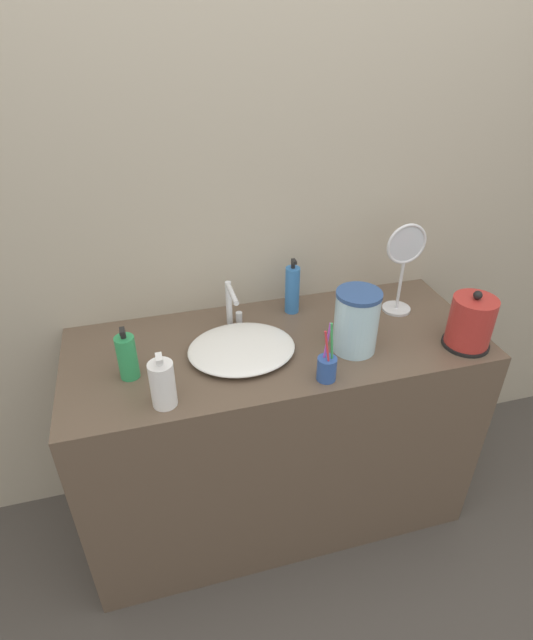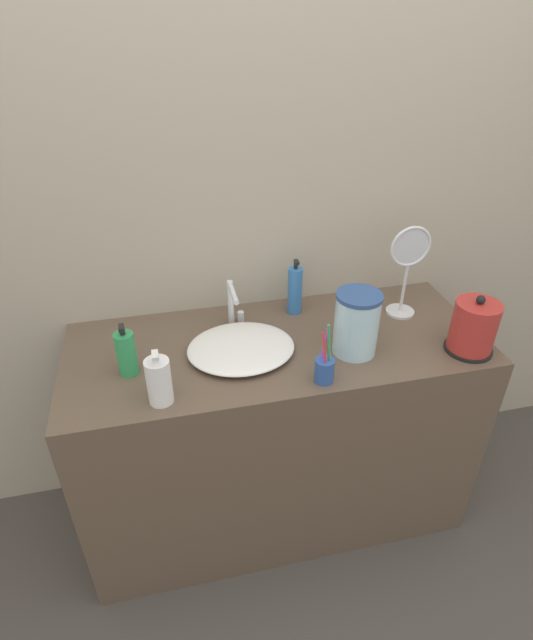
% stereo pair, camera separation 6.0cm
% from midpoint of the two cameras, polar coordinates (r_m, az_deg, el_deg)
% --- Properties ---
extents(ground_plane, '(12.00, 12.00, 0.00)m').
position_cam_midpoint_polar(ground_plane, '(2.17, 2.51, -25.97)').
color(ground_plane, '#47423D').
extents(wall_back, '(6.00, 0.04, 2.60)m').
position_cam_midpoint_polar(wall_back, '(1.80, -2.42, 14.71)').
color(wall_back, '#ADA38E').
rests_on(wall_back, ground_plane).
extents(vanity_counter, '(1.45, 0.58, 0.86)m').
position_cam_midpoint_polar(vanity_counter, '(2.00, 0.26, -12.67)').
color(vanity_counter, brown).
rests_on(vanity_counter, ground_plane).
extents(sink_basin, '(0.36, 0.31, 0.04)m').
position_cam_midpoint_polar(sink_basin, '(1.67, -3.90, -3.26)').
color(sink_basin, white).
rests_on(sink_basin, vanity_counter).
extents(faucet, '(0.06, 0.15, 0.17)m').
position_cam_midpoint_polar(faucet, '(1.77, -5.00, 1.98)').
color(faucet, silver).
rests_on(faucet, vanity_counter).
extents(electric_kettle, '(0.16, 0.16, 0.21)m').
position_cam_midpoint_polar(electric_kettle, '(1.79, 21.38, -0.44)').
color(electric_kettle, black).
rests_on(electric_kettle, vanity_counter).
extents(toothbrush_cup, '(0.06, 0.06, 0.22)m').
position_cam_midpoint_polar(toothbrush_cup, '(1.55, 5.80, -5.40)').
color(toothbrush_cup, '#2D519E').
rests_on(toothbrush_cup, vanity_counter).
extents(lotion_bottle, '(0.06, 0.06, 0.18)m').
position_cam_midpoint_polar(lotion_bottle, '(1.60, -16.69, -4.06)').
color(lotion_bottle, '#2D9956').
rests_on(lotion_bottle, vanity_counter).
extents(shampoo_bottle, '(0.05, 0.05, 0.22)m').
position_cam_midpoint_polar(shampoo_bottle, '(1.86, 2.04, 3.49)').
color(shampoo_bottle, '#3370B7').
rests_on(shampoo_bottle, vanity_counter).
extents(mouthwash_bottle, '(0.07, 0.07, 0.18)m').
position_cam_midpoint_polar(mouthwash_bottle, '(1.47, -12.95, -7.14)').
color(mouthwash_bottle, white).
rests_on(mouthwash_bottle, vanity_counter).
extents(vanity_mirror, '(0.15, 0.11, 0.35)m').
position_cam_midpoint_polar(vanity_mirror, '(1.87, 14.52, 6.41)').
color(vanity_mirror, silver).
rests_on(vanity_mirror, vanity_counter).
extents(water_pitcher, '(0.15, 0.15, 0.22)m').
position_cam_midpoint_polar(water_pitcher, '(1.66, 9.20, -0.15)').
color(water_pitcher, '#B2DBEA').
rests_on(water_pitcher, vanity_counter).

